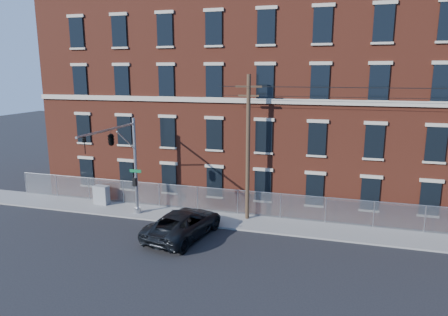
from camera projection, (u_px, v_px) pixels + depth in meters
ground at (193, 249)px, 23.85m from camera, size 140.00×140.00×0.00m
sidewalk at (400, 238)px, 25.28m from camera, size 65.00×3.00×0.12m
mill_building at (395, 99)px, 31.97m from camera, size 55.30×14.32×16.30m
chain_link_fence at (399, 216)px, 26.29m from camera, size 59.06×0.06×1.85m
traffic_signal_mast at (117, 148)px, 26.39m from camera, size 0.90×6.75×7.00m
utility_pole_near at (248, 146)px, 27.44m from camera, size 1.80×0.28×10.00m
pickup_truck at (184, 223)px, 25.53m from camera, size 3.95×6.64×1.73m
utility_cabinet at (101, 195)px, 31.46m from camera, size 1.23×0.69×1.48m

